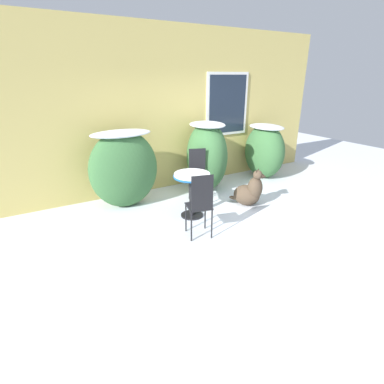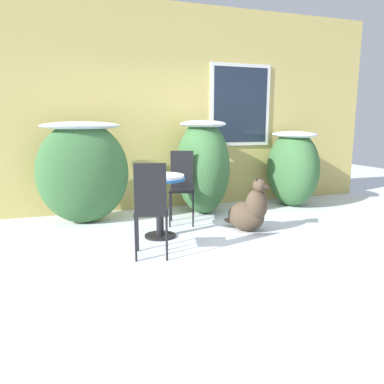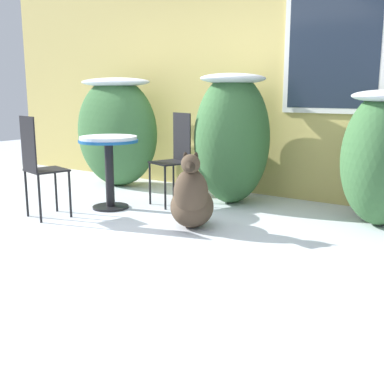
% 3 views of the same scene
% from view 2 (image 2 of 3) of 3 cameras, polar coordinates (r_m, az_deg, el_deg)
% --- Properties ---
extents(ground_plane, '(16.00, 16.00, 0.00)m').
position_cam_2_polar(ground_plane, '(4.52, 2.50, -8.21)').
color(ground_plane, silver).
extents(house_wall, '(8.00, 0.10, 3.35)m').
position_cam_2_polar(house_wall, '(6.39, -4.22, 12.59)').
color(house_wall, tan).
rests_on(house_wall, ground_plane).
extents(shrub_left, '(1.30, 0.74, 1.47)m').
position_cam_2_polar(shrub_left, '(5.61, -16.28, 3.17)').
color(shrub_left, '#386638').
rests_on(shrub_left, ground_plane).
extents(shrub_middle, '(0.83, 0.98, 1.49)m').
position_cam_2_polar(shrub_middle, '(5.97, 1.64, 4.11)').
color(shrub_middle, '#386638').
rests_on(shrub_middle, ground_plane).
extents(shrub_right, '(0.79, 1.10, 1.30)m').
position_cam_2_polar(shrub_right, '(6.77, 15.08, 3.74)').
color(shrub_right, '#386638').
rests_on(shrub_right, ground_plane).
extents(patio_table, '(0.65, 0.65, 0.81)m').
position_cam_2_polar(patio_table, '(4.73, -4.98, 0.41)').
color(patio_table, black).
rests_on(patio_table, ground_plane).
extents(patio_chair_near_table, '(0.46, 0.46, 1.05)m').
position_cam_2_polar(patio_chair_near_table, '(5.41, -1.56, 1.21)').
color(patio_chair_near_table, black).
rests_on(patio_chair_near_table, ground_plane).
extents(patio_chair_far_side, '(0.44, 0.44, 1.05)m').
position_cam_2_polar(patio_chair_far_side, '(4.00, -6.28, -2.25)').
color(patio_chair_far_side, black).
rests_on(patio_chair_far_side, ground_plane).
extents(dog, '(0.62, 0.67, 0.75)m').
position_cam_2_polar(dog, '(5.10, 8.77, -2.96)').
color(dog, '#4C3D2D').
rests_on(dog, ground_plane).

